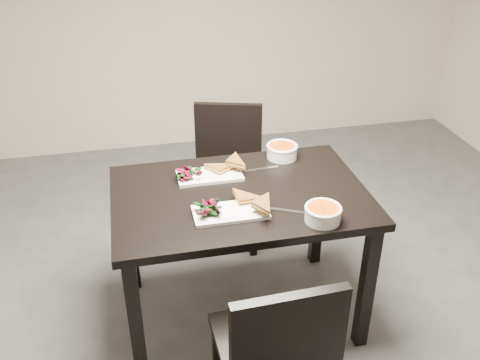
{
  "coord_description": "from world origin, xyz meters",
  "views": [
    {
      "loc": [
        -0.4,
        -1.77,
        2.04
      ],
      "look_at": [
        0.07,
        0.32,
        0.82
      ],
      "focal_mm": 39.64,
      "sensor_mm": 36.0,
      "label": 1
    }
  ],
  "objects_px": {
    "plate_far": "(210,175)",
    "soup_bowl_near": "(323,213)",
    "soup_bowl_far": "(282,150)",
    "table": "(240,210)",
    "chair_near": "(277,349)",
    "plate_near": "(230,212)",
    "chair_far": "(227,165)"
  },
  "relations": [
    {
      "from": "chair_far",
      "to": "plate_far",
      "type": "height_order",
      "value": "chair_far"
    },
    {
      "from": "chair_near",
      "to": "plate_near",
      "type": "height_order",
      "value": "chair_near"
    },
    {
      "from": "plate_near",
      "to": "plate_far",
      "type": "bearing_deg",
      "value": 95.41
    },
    {
      "from": "chair_far",
      "to": "soup_bowl_far",
      "type": "distance_m",
      "value": 0.59
    },
    {
      "from": "chair_near",
      "to": "soup_bowl_far",
      "type": "height_order",
      "value": "chair_near"
    },
    {
      "from": "table",
      "to": "plate_far",
      "type": "distance_m",
      "value": 0.24
    },
    {
      "from": "table",
      "to": "chair_far",
      "type": "distance_m",
      "value": 0.8
    },
    {
      "from": "soup_bowl_near",
      "to": "plate_near",
      "type": "bearing_deg",
      "value": 159.8
    },
    {
      "from": "chair_far",
      "to": "plate_far",
      "type": "relative_size",
      "value": 2.65
    },
    {
      "from": "soup_bowl_near",
      "to": "plate_far",
      "type": "bearing_deg",
      "value": 130.02
    },
    {
      "from": "table",
      "to": "chair_near",
      "type": "bearing_deg",
      "value": -91.35
    },
    {
      "from": "table",
      "to": "chair_near",
      "type": "height_order",
      "value": "chair_near"
    },
    {
      "from": "chair_far",
      "to": "plate_far",
      "type": "bearing_deg",
      "value": -92.45
    },
    {
      "from": "plate_far",
      "to": "soup_bowl_far",
      "type": "distance_m",
      "value": 0.43
    },
    {
      "from": "soup_bowl_near",
      "to": "soup_bowl_far",
      "type": "height_order",
      "value": "soup_bowl_far"
    },
    {
      "from": "soup_bowl_near",
      "to": "plate_far",
      "type": "relative_size",
      "value": 0.5
    },
    {
      "from": "chair_near",
      "to": "plate_far",
      "type": "relative_size",
      "value": 2.65
    },
    {
      "from": "table",
      "to": "chair_near",
      "type": "relative_size",
      "value": 1.41
    },
    {
      "from": "chair_far",
      "to": "table",
      "type": "bearing_deg",
      "value": -80.07
    },
    {
      "from": "table",
      "to": "plate_near",
      "type": "distance_m",
      "value": 0.21
    },
    {
      "from": "plate_near",
      "to": "soup_bowl_far",
      "type": "relative_size",
      "value": 1.99
    },
    {
      "from": "chair_far",
      "to": "soup_bowl_near",
      "type": "height_order",
      "value": "chair_far"
    },
    {
      "from": "soup_bowl_near",
      "to": "soup_bowl_far",
      "type": "xyz_separation_m",
      "value": [
        -0.0,
        0.62,
        0.0
      ]
    },
    {
      "from": "soup_bowl_near",
      "to": "chair_near",
      "type": "bearing_deg",
      "value": -126.89
    },
    {
      "from": "table",
      "to": "chair_near",
      "type": "distance_m",
      "value": 0.74
    },
    {
      "from": "table",
      "to": "chair_near",
      "type": "xyz_separation_m",
      "value": [
        -0.02,
        -0.73,
        -0.17
      ]
    },
    {
      "from": "chair_far",
      "to": "plate_near",
      "type": "height_order",
      "value": "chair_far"
    },
    {
      "from": "soup_bowl_far",
      "to": "chair_far",
      "type": "bearing_deg",
      "value": 114.07
    },
    {
      "from": "soup_bowl_near",
      "to": "soup_bowl_far",
      "type": "distance_m",
      "value": 0.62
    },
    {
      "from": "chair_near",
      "to": "soup_bowl_near",
      "type": "height_order",
      "value": "chair_near"
    },
    {
      "from": "plate_far",
      "to": "soup_bowl_near",
      "type": "bearing_deg",
      "value": -49.98
    },
    {
      "from": "chair_near",
      "to": "plate_near",
      "type": "relative_size",
      "value": 2.57
    }
  ]
}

